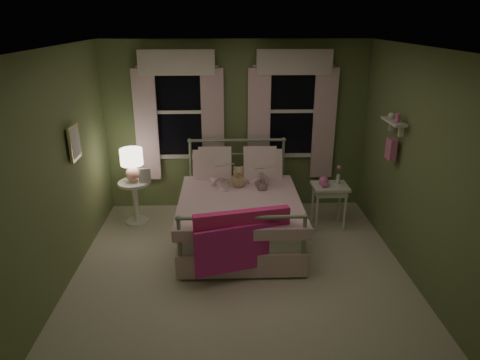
{
  "coord_description": "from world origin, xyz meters",
  "views": [
    {
      "loc": [
        -0.17,
        -4.34,
        2.89
      ],
      "look_at": [
        0.01,
        0.6,
        1.0
      ],
      "focal_mm": 32.0,
      "sensor_mm": 36.0,
      "label": 1
    }
  ],
  "objects_px": {
    "teddy_bear": "(238,178)",
    "nightstand_right": "(330,192)",
    "bed": "(239,213)",
    "nightstand_left": "(135,196)",
    "table_lamp": "(132,162)",
    "child_right": "(258,165)",
    "child_left": "(218,164)"
  },
  "relations": [
    {
      "from": "nightstand_left",
      "to": "bed",
      "type": "bearing_deg",
      "value": -20.05
    },
    {
      "from": "child_left",
      "to": "teddy_bear",
      "type": "height_order",
      "value": "child_left"
    },
    {
      "from": "bed",
      "to": "table_lamp",
      "type": "relative_size",
      "value": 4.21
    },
    {
      "from": "bed",
      "to": "child_right",
      "type": "bearing_deg",
      "value": 56.4
    },
    {
      "from": "bed",
      "to": "child_right",
      "type": "height_order",
      "value": "child_right"
    },
    {
      "from": "nightstand_left",
      "to": "nightstand_right",
      "type": "relative_size",
      "value": 1.02
    },
    {
      "from": "nightstand_right",
      "to": "nightstand_left",
      "type": "bearing_deg",
      "value": 175.22
    },
    {
      "from": "child_right",
      "to": "nightstand_left",
      "type": "xyz_separation_m",
      "value": [
        -1.79,
        0.13,
        -0.51
      ]
    },
    {
      "from": "nightstand_left",
      "to": "table_lamp",
      "type": "height_order",
      "value": "table_lamp"
    },
    {
      "from": "bed",
      "to": "teddy_bear",
      "type": "relative_size",
      "value": 6.25
    },
    {
      "from": "child_left",
      "to": "nightstand_right",
      "type": "height_order",
      "value": "child_left"
    },
    {
      "from": "bed",
      "to": "table_lamp",
      "type": "bearing_deg",
      "value": 159.95
    },
    {
      "from": "teddy_bear",
      "to": "nightstand_right",
      "type": "bearing_deg",
      "value": 2.31
    },
    {
      "from": "child_left",
      "to": "table_lamp",
      "type": "xyz_separation_m",
      "value": [
        -1.23,
        0.13,
        -0.0
      ]
    },
    {
      "from": "bed",
      "to": "table_lamp",
      "type": "distance_m",
      "value": 1.71
    },
    {
      "from": "bed",
      "to": "table_lamp",
      "type": "xyz_separation_m",
      "value": [
        -1.51,
        0.55,
        0.57
      ]
    },
    {
      "from": "bed",
      "to": "nightstand_right",
      "type": "height_order",
      "value": "bed"
    },
    {
      "from": "bed",
      "to": "child_right",
      "type": "relative_size",
      "value": 2.85
    },
    {
      "from": "child_left",
      "to": "teddy_bear",
      "type": "xyz_separation_m",
      "value": [
        0.28,
        -0.16,
        -0.16
      ]
    },
    {
      "from": "child_left",
      "to": "nightstand_left",
      "type": "relative_size",
      "value": 1.19
    },
    {
      "from": "bed",
      "to": "nightstand_left",
      "type": "xyz_separation_m",
      "value": [
        -1.51,
        0.55,
        0.03
      ]
    },
    {
      "from": "nightstand_left",
      "to": "table_lamp",
      "type": "distance_m",
      "value": 0.54
    },
    {
      "from": "teddy_bear",
      "to": "nightstand_right",
      "type": "relative_size",
      "value": 0.51
    },
    {
      "from": "child_right",
      "to": "teddy_bear",
      "type": "relative_size",
      "value": 2.19
    },
    {
      "from": "bed",
      "to": "child_left",
      "type": "height_order",
      "value": "child_left"
    },
    {
      "from": "teddy_bear",
      "to": "nightstand_left",
      "type": "relative_size",
      "value": 0.5
    },
    {
      "from": "bed",
      "to": "teddy_bear",
      "type": "bearing_deg",
      "value": 90.0
    },
    {
      "from": "nightstand_left",
      "to": "table_lamp",
      "type": "xyz_separation_m",
      "value": [
        0.0,
        -0.0,
        0.54
      ]
    },
    {
      "from": "child_right",
      "to": "nightstand_right",
      "type": "height_order",
      "value": "child_right"
    },
    {
      "from": "child_right",
      "to": "nightstand_left",
      "type": "relative_size",
      "value": 1.1
    },
    {
      "from": "nightstand_right",
      "to": "child_left",
      "type": "bearing_deg",
      "value": 176.21
    },
    {
      "from": "nightstand_left",
      "to": "table_lamp",
      "type": "relative_size",
      "value": 1.34
    }
  ]
}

